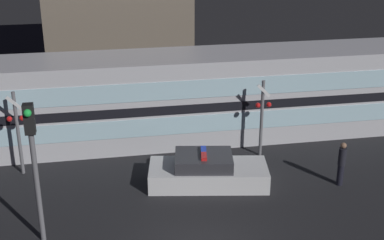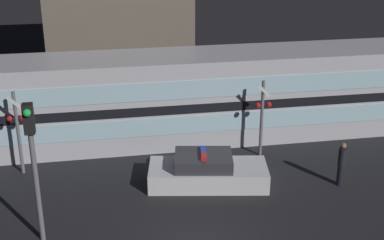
% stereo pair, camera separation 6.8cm
% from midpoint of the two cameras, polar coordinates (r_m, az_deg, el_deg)
% --- Properties ---
extents(train, '(23.21, 2.93, 3.85)m').
position_cam_midpoint_polar(train, '(23.31, -1.57, 2.37)').
color(train, silver).
rests_on(train, ground_plane).
extents(police_car, '(4.62, 2.51, 1.33)m').
position_cam_midpoint_polar(police_car, '(19.97, 1.54, -5.56)').
color(police_car, silver).
rests_on(police_car, ground_plane).
extents(pedestrian, '(0.29, 0.29, 1.71)m').
position_cam_midpoint_polar(pedestrian, '(20.50, 15.56, -4.48)').
color(pedestrian, black).
rests_on(pedestrian, ground_plane).
extents(crossing_signal_near, '(0.66, 0.30, 3.26)m').
position_cam_midpoint_polar(crossing_signal_near, '(21.86, 7.40, 0.54)').
color(crossing_signal_near, slate).
rests_on(crossing_signal_near, ground_plane).
extents(crossing_signal_far, '(0.66, 0.30, 3.34)m').
position_cam_midpoint_polar(crossing_signal_far, '(21.22, -18.19, -0.97)').
color(crossing_signal_far, slate).
rests_on(crossing_signal_far, ground_plane).
extents(traffic_light_corner, '(0.30, 0.46, 4.52)m').
position_cam_midpoint_polar(traffic_light_corner, '(16.30, -16.68, -3.56)').
color(traffic_light_corner, slate).
rests_on(traffic_light_corner, ground_plane).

